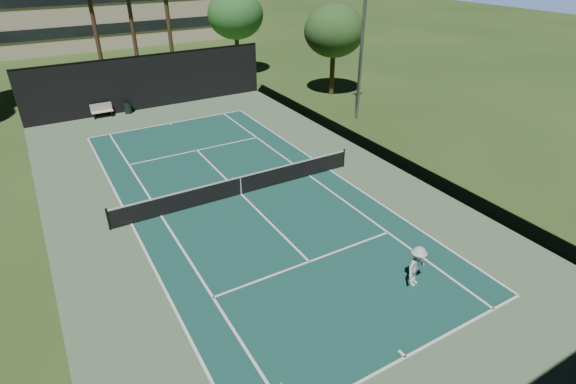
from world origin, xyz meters
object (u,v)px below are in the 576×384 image
Objects in this scene: tennis_ball_a at (281,384)px; tennis_ball_b at (213,169)px; tennis_net at (241,185)px; tennis_ball_c at (233,178)px; park_bench at (102,110)px; trash_bin at (128,107)px; player at (417,266)px; tennis_ball_d at (86,200)px.

tennis_ball_a reaches higher than tennis_ball_b.
tennis_ball_c is at bearing 79.25° from tennis_net.
park_bench is at bearing 103.70° from tennis_net.
trash_bin reaches higher than tennis_ball_b.
player reaches higher than tennis_ball_a.
tennis_ball_b is 0.94× the size of tennis_ball_c.
park_bench is (-4.17, 13.80, 0.52)m from tennis_ball_c.
park_bench is at bearing 90.09° from tennis_ball_a.
player is 21.48× the size of tennis_ball_d.
trash_bin is at bearing -2.41° from park_bench.
trash_bin is at bearing 99.71° from tennis_ball_c.
tennis_ball_b is 0.04× the size of park_bench.
tennis_ball_b is at bearing -81.43° from trash_bin.
tennis_ball_a is at bearing -77.47° from tennis_ball_d.
tennis_ball_c is (0.52, -1.59, 0.00)m from tennis_ball_b.
tennis_ball_b is 6.74m from tennis_ball_d.
tennis_ball_a is 26.47m from park_bench.
tennis_ball_a is at bearing -104.23° from tennis_ball_b.
tennis_net is 13.65× the size of trash_bin.
tennis_ball_c is 13.93m from trash_bin.
player is 13.27m from tennis_ball_b.
tennis_ball_b is (-2.84, 12.94, -0.80)m from player.
trash_bin is at bearing 97.28° from tennis_net.
tennis_ball_b is at bearing 108.05° from tennis_ball_c.
tennis_net is 7.79× the size of player.
player is at bearing -53.08° from tennis_ball_d.
tennis_ball_b is 12.75m from park_bench.
tennis_ball_c is 0.82× the size of tennis_ball_d.
tennis_net is 11.45m from tennis_ball_a.
trash_bin is at bearing 86.13° from tennis_ball_a.
tennis_net is at bearing -25.34° from tennis_ball_d.
tennis_net is at bearing 70.72° from tennis_ball_a.
park_bench reaches higher than tennis_ball_d.
trash_bin is (4.91, 12.32, 0.44)m from tennis_ball_d.
player is at bearing -79.46° from trash_bin.
tennis_ball_d is 0.05× the size of park_bench.
park_bench is at bearing 86.18° from player.
tennis_ball_a is at bearing -93.87° from trash_bin.
tennis_net is 216.78× the size of tennis_ball_b.
player is 6.63m from tennis_ball_a.
tennis_ball_b is 0.77× the size of tennis_ball_d.
tennis_net is at bearing -100.75° from tennis_ball_c.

